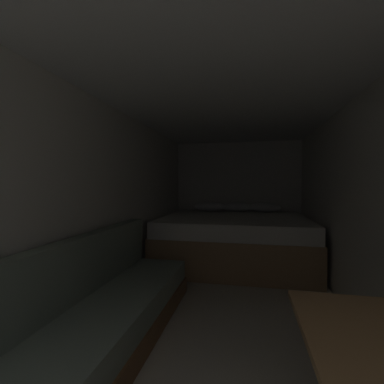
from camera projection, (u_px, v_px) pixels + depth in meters
ground_plane at (224, 318)px, 2.52m from camera, size 7.55×7.55×0.00m
wall_back at (237, 195)px, 5.23m from camera, size 2.43×0.05×2.04m
wall_left at (106, 206)px, 2.73m from camera, size 0.05×5.55×2.04m
wall_right at (368, 211)px, 2.24m from camera, size 0.05×5.55×2.04m
ceiling_slab at (225, 93)px, 2.46m from camera, size 2.43×5.55×0.05m
bed at (234, 239)px, 4.27m from camera, size 2.21×1.89×0.90m
sofa_left at (79, 334)px, 1.79m from camera, size 0.66×2.96×0.83m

